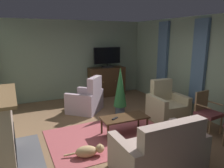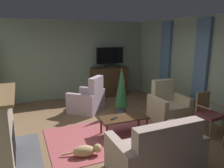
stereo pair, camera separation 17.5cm
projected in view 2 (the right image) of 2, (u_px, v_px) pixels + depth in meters
The scene contains 17 objects.
ground_plane at pixel (116, 135), 4.82m from camera, with size 5.70×7.21×0.04m, color brown.
wall_back at pixel (77, 60), 7.51m from camera, with size 5.70×0.10×2.70m, color gray.
wall_right_with_window at pixel (207, 69), 5.52m from camera, with size 0.10×7.21×2.70m, color gray.
curtain_panel_near at pixel (201, 63), 5.54m from camera, with size 0.10×0.44×2.27m, color slate.
curtain_panel_far at pixel (166, 58), 6.88m from camera, with size 0.10×0.44×2.27m, color slate.
rug_central at pixel (108, 136), 4.74m from camera, with size 2.63×1.77×0.01m, color #9E474C.
fireplace at pixel (0, 129), 3.71m from camera, with size 0.90×1.61×1.25m.
tv_cabinet at pixel (110, 82), 7.82m from camera, with size 1.32×0.49×1.06m.
television at pixel (110, 57), 7.56m from camera, with size 1.01×0.20×0.73m.
coffee_table at pixel (124, 119), 4.76m from camera, with size 1.08×0.53×0.41m.
tv_remote at pixel (114, 118), 4.64m from camera, with size 0.17×0.05×0.02m, color black.
sofa_floral at pixel (156, 154), 3.43m from camera, with size 1.44×0.87×0.96m.
armchair_by_fireplace at pixel (168, 107), 5.62m from camera, with size 0.89×0.85×1.03m.
armchair_facing_sofa at pixel (88, 100), 6.25m from camera, with size 1.23×1.23×1.07m.
side_chair_nearest_door at pixel (207, 112), 4.79m from camera, with size 0.51×0.50×0.94m.
potted_plant_tall_palm_by_window at pixel (121, 89), 5.90m from camera, with size 0.37×0.37×1.35m.
cat at pixel (86, 151), 3.93m from camera, with size 0.73×0.30×0.24m.
Camera 2 is at (-1.84, -4.04, 2.20)m, focal length 34.02 mm.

